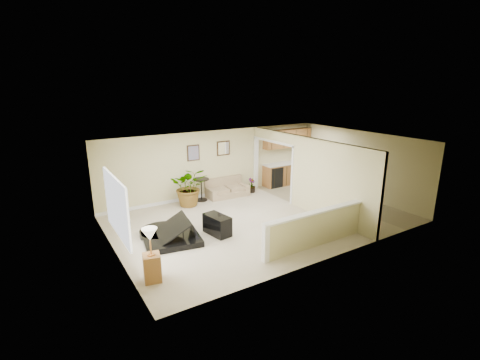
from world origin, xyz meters
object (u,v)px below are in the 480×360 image
palm_plant (190,187)px  lamp_stand (151,259)px  small_plant (251,186)px  loveseat (226,187)px  accent_table (201,187)px  piano_bench (217,225)px  piano (167,220)px

palm_plant → lamp_stand: size_ratio=1.30×
palm_plant → small_plant: palm_plant is taller
loveseat → small_plant: 1.08m
accent_table → small_plant: 2.15m
loveseat → piano_bench: bearing=-120.6°
piano_bench → accent_table: bearing=72.7°
piano → lamp_stand: size_ratio=1.59×
small_plant → accent_table: bearing=176.5°
small_plant → lamp_stand: (-5.40, -4.19, 0.29)m
lamp_stand → accent_table: bearing=52.8°
piano_bench → piano: bearing=165.3°
loveseat → accent_table: bearing=-174.2°
piano_bench → lamp_stand: bearing=-149.3°
small_plant → piano: bearing=-151.0°
piano_bench → accent_table: accent_table is taller
piano → loveseat: size_ratio=1.21×
accent_table → piano_bench: bearing=-107.3°
piano_bench → palm_plant: (0.33, 2.65, 0.41)m
piano_bench → loveseat: size_ratio=0.52×
piano → loveseat: (3.32, 2.62, -0.25)m
piano → palm_plant: 2.84m
piano_bench → loveseat: 3.57m
accent_table → loveseat: bearing=2.8°
loveseat → accent_table: loveseat is taller
accent_table → small_plant: size_ratio=1.47×
piano_bench → small_plant: piano_bench is taller
piano → loveseat: piano is taller
accent_table → palm_plant: size_ratio=0.52×
accent_table → lamp_stand: (-3.28, -4.32, -0.01)m
loveseat → accent_table: 1.08m
piano_bench → small_plant: 4.12m
piano_bench → lamp_stand: 2.76m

